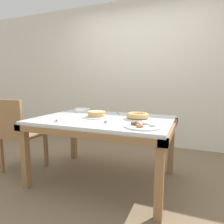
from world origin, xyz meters
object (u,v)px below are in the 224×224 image
object	(u,v)px
chair	(18,132)
plate_stack	(82,110)
cake_golden_bundt	(138,116)
tealight_centre	(118,113)
cake_chocolate_round	(96,115)
tealight_left_edge	(57,121)
pastry_platter	(143,126)
tealight_near_cakes	(106,122)

from	to	relation	value
chair	plate_stack	world-z (taller)	chair
cake_golden_bundt	tealight_centre	size ratio (longest dim) A/B	7.75
cake_chocolate_round	tealight_left_edge	bearing A→B (deg)	-122.73
plate_stack	tealight_centre	xyz separation A→B (m)	(0.52, 0.00, -0.01)
pastry_platter	tealight_centre	world-z (taller)	pastry_platter
plate_stack	tealight_left_edge	size ratio (longest dim) A/B	5.25
cake_chocolate_round	plate_stack	size ratio (longest dim) A/B	1.49
tealight_left_edge	tealight_near_cakes	distance (m)	0.51
tealight_left_edge	tealight_near_cakes	bearing A→B (deg)	13.94
tealight_left_edge	chair	bearing A→B (deg)	165.69
chair	tealight_near_cakes	distance (m)	1.25
cake_golden_bundt	tealight_centre	distance (m)	0.44
cake_golden_bundt	pastry_platter	xyz separation A→B (m)	(0.14, -0.35, -0.02)
tealight_left_edge	tealight_near_cakes	xyz separation A→B (m)	(0.49, 0.12, 0.00)
cake_chocolate_round	plate_stack	world-z (taller)	cake_chocolate_round
chair	cake_golden_bundt	world-z (taller)	chair
pastry_platter	tealight_left_edge	bearing A→B (deg)	-173.90
cake_golden_bundt	chair	bearing A→B (deg)	-170.17
cake_chocolate_round	tealight_centre	size ratio (longest dim) A/B	7.83
plate_stack	tealight_near_cakes	xyz separation A→B (m)	(0.62, -0.60, -0.01)
plate_stack	cake_chocolate_round	bearing A→B (deg)	-40.71
cake_chocolate_round	plate_stack	xyz separation A→B (m)	(-0.38, 0.33, -0.00)
chair	plate_stack	distance (m)	0.85
pastry_platter	plate_stack	world-z (taller)	plate_stack
cake_golden_bundt	pastry_platter	size ratio (longest dim) A/B	0.91
tealight_near_cakes	chair	bearing A→B (deg)	176.93
cake_chocolate_round	cake_golden_bundt	world-z (taller)	cake_golden_bundt
chair	tealight_left_edge	xyz separation A→B (m)	(0.74, -0.19, 0.23)
chair	cake_chocolate_round	size ratio (longest dim) A/B	3.00
tealight_near_cakes	cake_chocolate_round	bearing A→B (deg)	130.76
cake_golden_bundt	tealight_near_cakes	xyz separation A→B (m)	(-0.24, -0.32, -0.02)
chair	plate_stack	bearing A→B (deg)	40.98
cake_chocolate_round	plate_stack	bearing A→B (deg)	139.29
chair	cake_golden_bundt	xyz separation A→B (m)	(1.47, 0.25, 0.25)
chair	cake_golden_bundt	distance (m)	1.51
cake_chocolate_round	pastry_platter	size ratio (longest dim) A/B	0.92
cake_chocolate_round	pastry_platter	distance (m)	0.69
tealight_near_cakes	tealight_centre	bearing A→B (deg)	98.91
plate_stack	tealight_left_edge	world-z (taller)	plate_stack
tealight_centre	tealight_near_cakes	world-z (taller)	same
tealight_left_edge	tealight_centre	xyz separation A→B (m)	(0.40, 0.72, 0.00)
plate_stack	tealight_near_cakes	world-z (taller)	plate_stack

